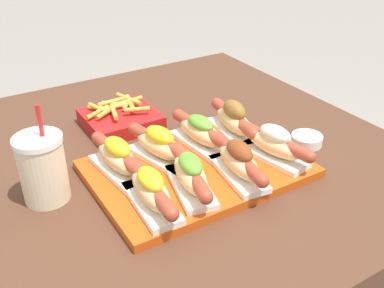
{
  "coord_description": "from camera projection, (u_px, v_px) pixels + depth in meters",
  "views": [
    {
      "loc": [
        -0.4,
        -0.77,
        1.26
      ],
      "look_at": [
        0.02,
        -0.09,
        0.81
      ],
      "focal_mm": 42.0,
      "sensor_mm": 36.0,
      "label": 1
    }
  ],
  "objects": [
    {
      "name": "hot_dog_4",
      "position": [
        118.0,
        157.0,
        0.88
      ],
      "size": [
        0.08,
        0.2,
        0.08
      ],
      "color": "white",
      "rests_on": "serving_tray"
    },
    {
      "name": "hot_dog_7",
      "position": [
        234.0,
        120.0,
        1.02
      ],
      "size": [
        0.08,
        0.2,
        0.08
      ],
      "color": "white",
      "rests_on": "serving_tray"
    },
    {
      "name": "serving_tray",
      "position": [
        197.0,
        169.0,
        0.92
      ],
      "size": [
        0.42,
        0.3,
        0.02
      ],
      "color": "#CC4C14",
      "rests_on": "patio_table"
    },
    {
      "name": "hot_dog_1",
      "position": [
        190.0,
        174.0,
        0.83
      ],
      "size": [
        0.09,
        0.19,
        0.07
      ],
      "color": "white",
      "rests_on": "serving_tray"
    },
    {
      "name": "drink_cup",
      "position": [
        43.0,
        168.0,
        0.82
      ],
      "size": [
        0.09,
        0.09,
        0.19
      ],
      "color": "beige",
      "rests_on": "patio_table"
    },
    {
      "name": "hot_dog_3",
      "position": [
        274.0,
        144.0,
        0.92
      ],
      "size": [
        0.09,
        0.19,
        0.08
      ],
      "color": "white",
      "rests_on": "serving_tray"
    },
    {
      "name": "fries_basket",
      "position": [
        120.0,
        118.0,
        1.1
      ],
      "size": [
        0.17,
        0.16,
        0.06
      ],
      "color": "#B21919",
      "rests_on": "patio_table"
    },
    {
      "name": "hot_dog_5",
      "position": [
        160.0,
        145.0,
        0.92
      ],
      "size": [
        0.09,
        0.19,
        0.08
      ],
      "color": "white",
      "rests_on": "serving_tray"
    },
    {
      "name": "hot_dog_0",
      "position": [
        151.0,
        190.0,
        0.78
      ],
      "size": [
        0.07,
        0.2,
        0.07
      ],
      "color": "white",
      "rests_on": "serving_tray"
    },
    {
      "name": "sauce_bowl",
      "position": [
        307.0,
        139.0,
        1.02
      ],
      "size": [
        0.07,
        0.07,
        0.02
      ],
      "color": "white",
      "rests_on": "patio_table"
    },
    {
      "name": "hot_dog_6",
      "position": [
        201.0,
        132.0,
        0.97
      ],
      "size": [
        0.07,
        0.2,
        0.07
      ],
      "color": "white",
      "rests_on": "serving_tray"
    },
    {
      "name": "patio_table",
      "position": [
        168.0,
        272.0,
        1.19
      ],
      "size": [
        1.01,
        0.99,
        0.75
      ],
      "color": "#4C2D1E",
      "rests_on": "ground_plane"
    },
    {
      "name": "hot_dog_2",
      "position": [
        239.0,
        161.0,
        0.87
      ],
      "size": [
        0.08,
        0.2,
        0.07
      ],
      "color": "white",
      "rests_on": "serving_tray"
    }
  ]
}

